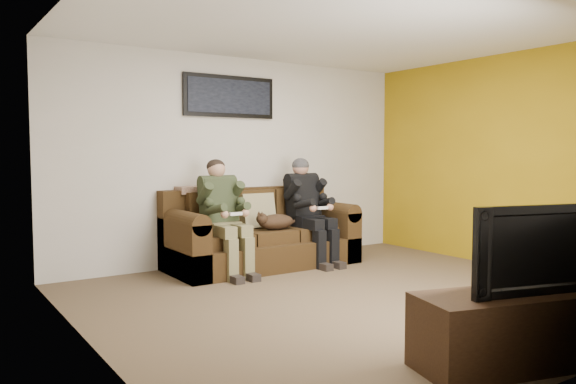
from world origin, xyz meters
TOP-DOWN VIEW (x-y plane):
  - floor at (0.00, 0.00)m, footprint 5.00×5.00m
  - ceiling at (0.00, 0.00)m, footprint 5.00×5.00m
  - wall_back at (0.00, 2.25)m, footprint 5.00×0.00m
  - wall_left at (-2.50, 0.00)m, footprint 0.00×4.50m
  - wall_right at (2.50, 0.00)m, footprint 0.00×4.50m
  - accent_wall_right at (2.49, 0.00)m, footprint 0.00×4.50m
  - sofa at (0.02, 1.83)m, footprint 2.32×1.00m
  - throw_pillow at (0.02, 1.88)m, footprint 0.44×0.21m
  - throw_blanket at (-0.69, 2.13)m, footprint 0.48×0.23m
  - person_left at (-0.58, 1.64)m, footprint 0.51×0.87m
  - person_right at (0.62, 1.64)m, footprint 0.51×0.86m
  - cat at (0.09, 1.60)m, footprint 0.66×0.26m
  - framed_poster at (-0.18, 2.22)m, footprint 1.25×0.05m
  - tv_stand at (-0.19, -1.95)m, footprint 1.62×0.89m
  - television at (-0.19, -1.95)m, footprint 1.01×0.40m

SIDE VIEW (x-z plane):
  - floor at x=0.00m, z-range 0.00..0.00m
  - tv_stand at x=-0.19m, z-range 0.00..0.49m
  - sofa at x=0.02m, z-range -0.12..0.83m
  - cat at x=0.09m, z-range 0.44..0.69m
  - throw_pillow at x=0.02m, z-range 0.46..0.90m
  - person_left at x=-0.58m, z-range 0.09..1.41m
  - person_right at x=0.62m, z-range 0.09..1.42m
  - television at x=-0.19m, z-range 0.49..1.07m
  - throw_blanket at x=-0.69m, z-range 0.91..0.99m
  - wall_back at x=0.00m, z-range -1.20..3.80m
  - wall_left at x=-2.50m, z-range -0.95..3.55m
  - wall_right at x=2.50m, z-range -0.95..3.55m
  - accent_wall_right at x=2.49m, z-range -0.95..3.55m
  - framed_poster at x=-0.18m, z-range 1.84..2.36m
  - ceiling at x=0.00m, z-range 2.60..2.60m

